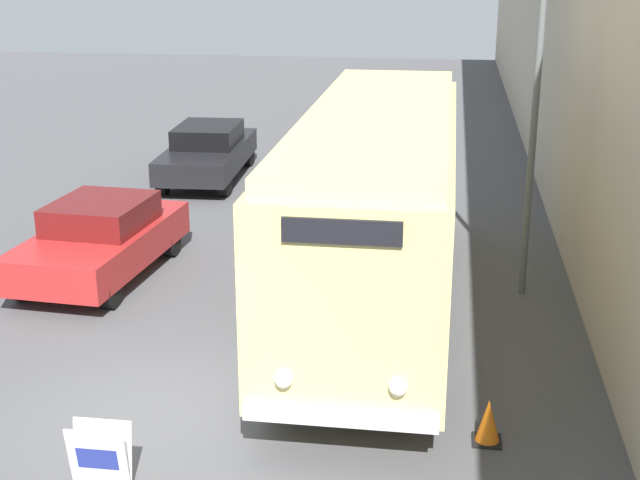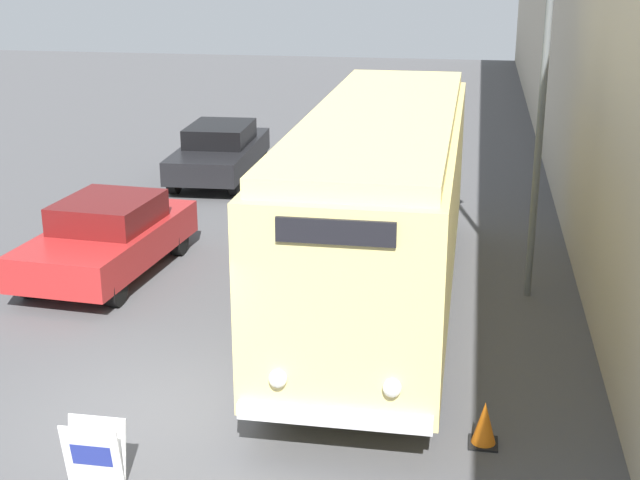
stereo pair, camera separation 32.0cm
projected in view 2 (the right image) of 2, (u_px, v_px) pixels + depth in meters
name	position (u px, v px, depth m)	size (l,w,h in m)	color
ground_plane	(154.00, 416.00, 11.63)	(80.00, 80.00, 0.00)	#4C4C4F
building_wall_right	(582.00, 39.00, 18.75)	(0.30, 60.00, 7.99)	#B2A893
vintage_bus	(382.00, 199.00, 14.54)	(2.41, 9.92, 3.39)	black
sign_board	(95.00, 454.00, 10.06)	(0.69, 0.30, 0.79)	gray
streetlamp	(546.00, 52.00, 14.39)	(0.36, 0.36, 6.51)	#595E60
parked_car_near	(108.00, 237.00, 16.49)	(2.19, 4.29, 1.44)	black
parked_car_mid	(220.00, 151.00, 23.39)	(2.01, 4.71, 1.43)	black
traffic_cone	(484.00, 424.00, 10.90)	(0.36, 0.36, 0.58)	black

